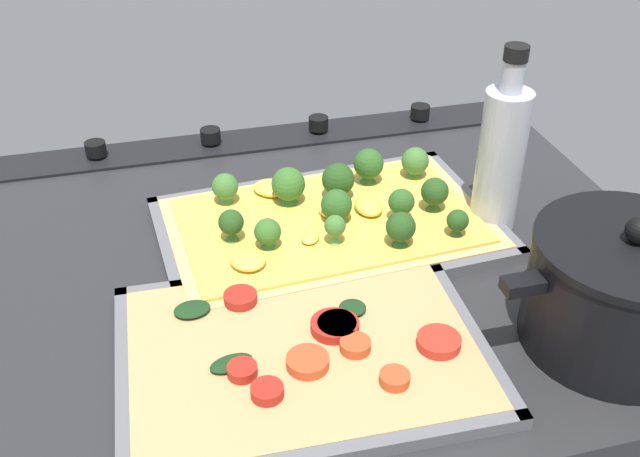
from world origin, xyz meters
TOP-DOWN VIEW (x-y plane):
  - ground_plane at (0.00, 0.00)cm, footprint 77.26×64.34cm
  - stove_control_panel at (0.00, -28.67)cm, footprint 74.17×7.00cm
  - baking_tray_front at (-2.52, -3.67)cm, footprint 39.85×27.06cm
  - broccoli_pizza at (-3.02, -4.21)cm, footprint 37.30×24.50cm
  - baking_tray_back at (5.22, 15.67)cm, footprint 34.48×26.44cm
  - veggie_pizza_back at (4.93, 15.71)cm, footprint 32.01×23.97cm
  - cooking_pot at (-23.69, 20.62)cm, footprint 24.37×17.51cm
  - oil_bottle at (-21.58, -0.83)cm, footprint 5.24×5.24cm

SIDE VIEW (x-z plane):
  - ground_plane at x=0.00cm, z-range -3.00..0.00cm
  - baking_tray_front at x=-2.52cm, z-range -0.28..1.02cm
  - baking_tray_back at x=5.22cm, z-range -0.28..1.02cm
  - stove_control_panel at x=0.00cm, z-range -0.74..1.86cm
  - veggie_pizza_back at x=4.93cm, z-range 0.15..2.05cm
  - broccoli_pizza at x=-3.02cm, z-range -0.82..5.07cm
  - cooking_pot at x=-23.69cm, z-range -1.14..12.61cm
  - oil_bottle at x=-21.58cm, z-range -1.86..19.86cm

